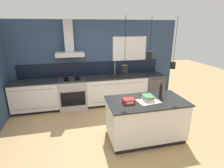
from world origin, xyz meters
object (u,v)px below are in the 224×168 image
at_px(oven_range, 73,93).
at_px(book_stack, 148,98).
at_px(red_supply_box, 129,101).
at_px(bottle_on_island, 161,91).
at_px(dishwasher, 152,87).

distance_m(oven_range, book_stack, 2.56).
relative_size(book_stack, red_supply_box, 1.31).
xyz_separation_m(oven_range, bottle_on_island, (1.89, -1.89, 0.60)).
distance_m(oven_range, red_supply_box, 2.37).
bearing_deg(dishwasher, book_stack, -118.48).
bearing_deg(oven_range, dishwasher, 0.09).
bearing_deg(book_stack, oven_range, 128.38).
xyz_separation_m(oven_range, dishwasher, (2.63, 0.00, 0.00)).
distance_m(bottle_on_island, book_stack, 0.35).
relative_size(oven_range, book_stack, 3.03).
height_order(dishwasher, bottle_on_island, bottle_on_island).
distance_m(bottle_on_island, red_supply_box, 0.80).
relative_size(dishwasher, book_stack, 3.03).
height_order(book_stack, red_supply_box, book_stack).
relative_size(dishwasher, red_supply_box, 3.97).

